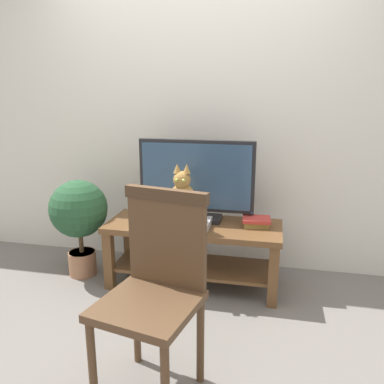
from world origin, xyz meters
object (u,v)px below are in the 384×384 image
at_px(media_box, 184,224).
at_px(potted_plant, 79,214).
at_px(book_stack, 256,222).
at_px(tv, 196,179).
at_px(wooden_chair, 156,279).
at_px(cat, 183,200).
at_px(tv_stand, 193,242).

xyz_separation_m(media_box, potted_plant, (-0.88, 0.07, -0.00)).
distance_m(media_box, book_stack, 0.54).
bearing_deg(tv, wooden_chair, -87.63).
relative_size(tv, cat, 2.05).
xyz_separation_m(book_stack, potted_plant, (-1.41, -0.08, -0.01)).
bearing_deg(potted_plant, media_box, -4.57).
height_order(wooden_chair, potted_plant, wooden_chair).
relative_size(tv, wooden_chair, 0.87).
height_order(tv, potted_plant, tv).
bearing_deg(potted_plant, tv_stand, 1.77).
bearing_deg(cat, tv, 76.54).
xyz_separation_m(tv_stand, media_box, (-0.05, -0.10, 0.17)).
height_order(tv_stand, book_stack, book_stack).
height_order(tv, media_box, tv).
distance_m(cat, wooden_chair, 0.99).
distance_m(media_box, cat, 0.19).
bearing_deg(book_stack, cat, -162.52).
bearing_deg(tv, tv_stand, -90.01).
bearing_deg(book_stack, potted_plant, -176.76).
bearing_deg(tv, book_stack, -6.32).
xyz_separation_m(tv_stand, wooden_chair, (0.05, -1.09, 0.24)).
distance_m(cat, potted_plant, 0.91).
relative_size(media_box, wooden_chair, 0.38).
bearing_deg(wooden_chair, potted_plant, 132.74).
height_order(tv_stand, tv, tv).
bearing_deg(wooden_chair, book_stack, 69.85).
distance_m(tv_stand, cat, 0.38).
bearing_deg(potted_plant, wooden_chair, -47.26).
relative_size(tv, potted_plant, 1.11).
distance_m(tv_stand, tv, 0.48).
distance_m(wooden_chair, potted_plant, 1.45).
distance_m(tv_stand, potted_plant, 0.95).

